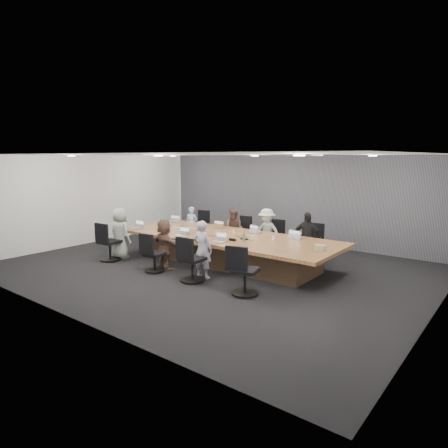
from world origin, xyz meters
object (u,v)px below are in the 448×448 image
Objects in this scene: chair_2 at (273,241)px; person_1 at (234,229)px; laptop_0 at (179,222)px; person_6 at (203,249)px; chair_5 at (154,257)px; person_4 at (120,233)px; laptop_5 at (180,236)px; canvas_bag at (320,248)px; laptop_4 at (136,228)px; laptop_2 at (256,232)px; mug_brown at (160,225)px; bottle_clear at (199,226)px; chair_3 at (312,246)px; person_5 at (165,244)px; person_0 at (191,225)px; snack_packet at (318,248)px; person_2 at (267,232)px; laptop_1 at (223,228)px; chair_6 at (192,263)px; person_3 at (306,237)px; bottle_green_left at (161,220)px; stapler at (232,240)px; chair_0 at (199,229)px; chair_4 at (110,245)px; chair_7 at (245,274)px; laptop_6 at (218,242)px; conference_table at (226,248)px; laptop_3 at (297,238)px; chair_1 at (241,236)px.

chair_2 is 0.59× the size of person_1.
laptop_0 is 3.54m from person_6.
person_4 is (-1.74, 0.35, 0.33)m from chair_5.
canvas_bag is (3.52, 0.69, 0.05)m from laptop_5.
laptop_2 is at bearing 19.55° from laptop_4.
mug_brown is (0.12, -0.95, 0.04)m from laptop_0.
chair_3 is at bearing 28.65° from bottle_clear.
person_6 is at bearing -169.03° from person_5.
person_0 is 6.33× the size of snack_packet.
person_2 is at bearing 36.98° from bottle_clear.
snack_packet is (3.29, -0.80, 0.01)m from laptop_1.
chair_6 is at bearing 63.82° from chair_3.
laptop_5 is (-1.27, -2.50, 0.38)m from chair_2.
laptop_2 is 2.91× the size of mug_brown.
chair_5 is 3.38× the size of bottle_clear.
snack_packet is at bearing -3.24° from bottle_clear.
bottle_green_left is (-4.25, -1.14, 0.20)m from person_3.
canvas_bag is (2.10, 0.35, 0.03)m from stapler.
laptop_4 is at bearing -144.34° from person_2.
person_0 is at bearing 80.33° from bottle_green_left.
chair_0 is 2.05m from bottle_clear.
chair_6 is at bearing 171.21° from person_4.
chair_4 is at bearing -130.94° from person_1.
chair_4 is 2.45× the size of laptop_0.
chair_7 reaches higher than chair_3.
laptop_2 is at bearing -89.89° from person_2.
laptop_6 is at bearing 127.23° from chair_0.
laptop_5 is 1.21× the size of canvas_bag.
conference_table is 25.63× the size of canvas_bag.
laptop_4 is at bearing 28.27° from chair_2.
laptop_0 reaches higher than chair_2.
person_6 is 0.56m from laptop_6.
laptop_4 is (0.00, 0.90, 0.32)m from chair_4.
conference_table is at bearing 40.72° from chair_3.
person_4 reaches higher than stapler.
person_1 reaches higher than laptop_0.
person_6 is (2.81, -2.15, -0.08)m from laptop_0.
laptop_0 is 0.98× the size of laptop_3.
person_4 is at bearing -98.46° from laptop_4.
laptop_5 is at bearing -79.03° from person_5.
laptop_3 is 1.65m from stapler.
person_4 is at bearing 49.59° from chair_1.
laptop_5 reaches higher than chair_5.
person_0 reaches higher than stapler.
canvas_bag is (2.29, 1.24, 0.14)m from person_6.
laptop_5 is at bearing 111.15° from chair_0.
person_6 reaches higher than chair_4.
bottle_green_left is at bearing 14.43° from laptop_1.
bottle_green_left is (-0.03, 1.01, 0.12)m from laptop_4.
chair_0 is 0.57× the size of person_4.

